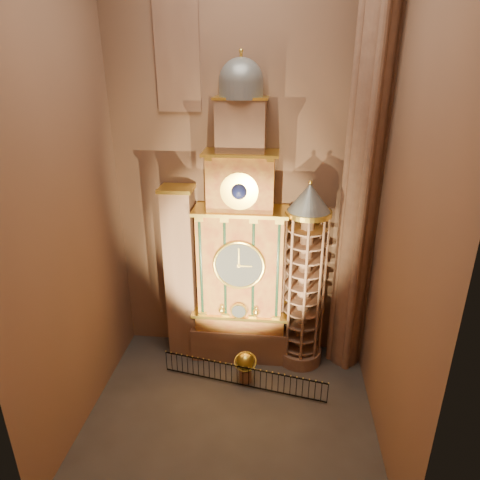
# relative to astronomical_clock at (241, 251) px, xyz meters

# --- Properties ---
(floor) EXTENTS (14.00, 14.00, 0.00)m
(floor) POSITION_rel_astronomical_clock_xyz_m (0.00, -4.96, -6.68)
(floor) COLOR #383330
(floor) RESTS_ON ground
(wall_back) EXTENTS (22.00, 0.00, 22.00)m
(wall_back) POSITION_rel_astronomical_clock_xyz_m (0.00, 1.04, 4.32)
(wall_back) COLOR #8E644C
(wall_back) RESTS_ON floor
(wall_left) EXTENTS (0.00, 22.00, 22.00)m
(wall_left) POSITION_rel_astronomical_clock_xyz_m (-7.00, -4.96, 4.32)
(wall_left) COLOR #8E644C
(wall_left) RESTS_ON floor
(wall_right) EXTENTS (0.00, 22.00, 22.00)m
(wall_right) POSITION_rel_astronomical_clock_xyz_m (7.00, -4.96, 4.32)
(wall_right) COLOR #8E644C
(wall_right) RESTS_ON floor
(astronomical_clock) EXTENTS (5.60, 2.41, 16.70)m
(astronomical_clock) POSITION_rel_astronomical_clock_xyz_m (0.00, 0.00, 0.00)
(astronomical_clock) COLOR #8C634C
(astronomical_clock) RESTS_ON floor
(portrait_tower) EXTENTS (1.80, 1.60, 10.20)m
(portrait_tower) POSITION_rel_astronomical_clock_xyz_m (-3.40, 0.02, -1.53)
(portrait_tower) COLOR #8C634C
(portrait_tower) RESTS_ON floor
(stair_turret) EXTENTS (2.50, 2.50, 10.80)m
(stair_turret) POSITION_rel_astronomical_clock_xyz_m (3.50, -0.26, -1.41)
(stair_turret) COLOR #8C634C
(stair_turret) RESTS_ON floor
(gothic_pier) EXTENTS (2.04, 2.04, 22.00)m
(gothic_pier) POSITION_rel_astronomical_clock_xyz_m (6.10, 0.04, 4.32)
(gothic_pier) COLOR #8C634C
(gothic_pier) RESTS_ON floor
(stained_glass_window) EXTENTS (2.20, 0.14, 5.20)m
(stained_glass_window) POSITION_rel_astronomical_clock_xyz_m (-3.20, 0.95, 9.82)
(stained_glass_window) COLOR navy
(stained_glass_window) RESTS_ON wall_back
(celestial_globe) EXTENTS (1.33, 1.26, 1.78)m
(celestial_globe) POSITION_rel_astronomical_clock_xyz_m (0.49, -2.47, -5.61)
(celestial_globe) COLOR #8C634C
(celestial_globe) RESTS_ON floor
(iron_railing) EXTENTS (8.81, 1.74, 1.23)m
(iron_railing) POSITION_rel_astronomical_clock_xyz_m (0.41, -2.94, -6.01)
(iron_railing) COLOR black
(iron_railing) RESTS_ON floor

